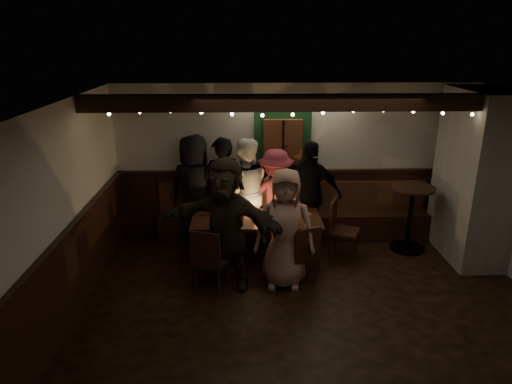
{
  "coord_description": "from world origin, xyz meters",
  "views": [
    {
      "loc": [
        -0.86,
        -5.01,
        3.33
      ],
      "look_at": [
        -0.67,
        1.6,
        1.05
      ],
      "focal_mm": 32.0,
      "sensor_mm": 36.0,
      "label": 1
    }
  ],
  "objects_px": {
    "dining_table": "(256,222)",
    "chair_near_left": "(209,258)",
    "chair_end": "(339,225)",
    "high_top": "(411,210)",
    "person_e": "(310,193)",
    "person_b": "(222,191)",
    "person_d": "(275,197)",
    "person_g": "(285,229)",
    "chair_near_right": "(304,252)",
    "person_f": "(225,223)",
    "person_c": "(245,192)",
    "person_a": "(195,189)"
  },
  "relations": [
    {
      "from": "chair_near_right",
      "to": "person_f",
      "type": "distance_m",
      "value": 1.16
    },
    {
      "from": "chair_near_left",
      "to": "person_c",
      "type": "height_order",
      "value": "person_c"
    },
    {
      "from": "dining_table",
      "to": "person_g",
      "type": "bearing_deg",
      "value": -64.19
    },
    {
      "from": "high_top",
      "to": "person_g",
      "type": "relative_size",
      "value": 0.64
    },
    {
      "from": "chair_near_left",
      "to": "person_a",
      "type": "height_order",
      "value": "person_a"
    },
    {
      "from": "chair_near_right",
      "to": "high_top",
      "type": "height_order",
      "value": "high_top"
    },
    {
      "from": "chair_near_left",
      "to": "person_b",
      "type": "distance_m",
      "value": 1.69
    },
    {
      "from": "chair_near_right",
      "to": "person_f",
      "type": "bearing_deg",
      "value": 178.34
    },
    {
      "from": "high_top",
      "to": "person_f",
      "type": "height_order",
      "value": "person_f"
    },
    {
      "from": "person_b",
      "to": "person_g",
      "type": "distance_m",
      "value": 1.71
    },
    {
      "from": "chair_near_right",
      "to": "person_c",
      "type": "bearing_deg",
      "value": 119.71
    },
    {
      "from": "high_top",
      "to": "person_e",
      "type": "relative_size",
      "value": 0.62
    },
    {
      "from": "person_d",
      "to": "person_c",
      "type": "bearing_deg",
      "value": 2.06
    },
    {
      "from": "chair_near_left",
      "to": "high_top",
      "type": "xyz_separation_m",
      "value": [
        3.15,
        1.24,
        0.16
      ]
    },
    {
      "from": "person_d",
      "to": "high_top",
      "type": "bearing_deg",
      "value": 173.07
    },
    {
      "from": "chair_near_left",
      "to": "high_top",
      "type": "bearing_deg",
      "value": 21.58
    },
    {
      "from": "person_e",
      "to": "person_g",
      "type": "xyz_separation_m",
      "value": [
        -0.55,
        -1.39,
        -0.02
      ]
    },
    {
      "from": "dining_table",
      "to": "person_a",
      "type": "relative_size",
      "value": 1.07
    },
    {
      "from": "person_b",
      "to": "chair_end",
      "type": "bearing_deg",
      "value": 143.44
    },
    {
      "from": "chair_near_left",
      "to": "chair_end",
      "type": "relative_size",
      "value": 1.0
    },
    {
      "from": "high_top",
      "to": "person_a",
      "type": "bearing_deg",
      "value": 172.55
    },
    {
      "from": "person_e",
      "to": "person_g",
      "type": "distance_m",
      "value": 1.49
    },
    {
      "from": "chair_near_left",
      "to": "chair_end",
      "type": "distance_m",
      "value": 2.22
    },
    {
      "from": "chair_near_right",
      "to": "person_d",
      "type": "height_order",
      "value": "person_d"
    },
    {
      "from": "person_f",
      "to": "chair_near_right",
      "type": "bearing_deg",
      "value": 18.84
    },
    {
      "from": "dining_table",
      "to": "chair_end",
      "type": "bearing_deg",
      "value": 4.64
    },
    {
      "from": "high_top",
      "to": "person_f",
      "type": "bearing_deg",
      "value": -160.99
    },
    {
      "from": "dining_table",
      "to": "chair_near_left",
      "type": "height_order",
      "value": "chair_near_left"
    },
    {
      "from": "person_f",
      "to": "person_b",
      "type": "bearing_deg",
      "value": 114.73
    },
    {
      "from": "chair_near_left",
      "to": "person_f",
      "type": "relative_size",
      "value": 0.51
    },
    {
      "from": "chair_near_right",
      "to": "person_g",
      "type": "bearing_deg",
      "value": -177.0
    },
    {
      "from": "person_a",
      "to": "person_c",
      "type": "xyz_separation_m",
      "value": [
        0.83,
        -0.09,
        -0.02
      ]
    },
    {
      "from": "chair_end",
      "to": "person_d",
      "type": "height_order",
      "value": "person_d"
    },
    {
      "from": "chair_near_left",
      "to": "person_e",
      "type": "bearing_deg",
      "value": 45.06
    },
    {
      "from": "person_f",
      "to": "person_e",
      "type": "bearing_deg",
      "value": 65.27
    },
    {
      "from": "chair_near_right",
      "to": "person_f",
      "type": "height_order",
      "value": "person_f"
    },
    {
      "from": "chair_near_left",
      "to": "high_top",
      "type": "height_order",
      "value": "high_top"
    },
    {
      "from": "person_g",
      "to": "chair_near_right",
      "type": "bearing_deg",
      "value": 8.78
    },
    {
      "from": "person_d",
      "to": "person_f",
      "type": "bearing_deg",
      "value": 63.03
    },
    {
      "from": "person_b",
      "to": "person_d",
      "type": "bearing_deg",
      "value": 159.07
    },
    {
      "from": "person_a",
      "to": "person_f",
      "type": "distance_m",
      "value": 1.56
    },
    {
      "from": "person_c",
      "to": "person_e",
      "type": "relative_size",
      "value": 1.03
    },
    {
      "from": "chair_near_right",
      "to": "high_top",
      "type": "xyz_separation_m",
      "value": [
        1.85,
        1.04,
        0.19
      ]
    },
    {
      "from": "chair_end",
      "to": "dining_table",
      "type": "bearing_deg",
      "value": -175.36
    },
    {
      "from": "person_a",
      "to": "person_d",
      "type": "relative_size",
      "value": 1.14
    },
    {
      "from": "person_d",
      "to": "person_e",
      "type": "height_order",
      "value": "person_e"
    },
    {
      "from": "person_e",
      "to": "person_f",
      "type": "height_order",
      "value": "person_f"
    },
    {
      "from": "person_c",
      "to": "person_d",
      "type": "relative_size",
      "value": 1.11
    },
    {
      "from": "person_a",
      "to": "person_d",
      "type": "bearing_deg",
      "value": -166.13
    },
    {
      "from": "high_top",
      "to": "person_d",
      "type": "relative_size",
      "value": 0.67
    }
  ]
}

